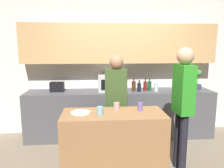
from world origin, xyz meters
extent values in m
cube|color=silver|center=(0.00, 1.74, 1.35)|extent=(6.40, 0.08, 2.70)
cube|color=tan|center=(0.00, 1.54, 1.83)|extent=(3.74, 0.32, 0.75)
cube|color=#4C4C51|center=(0.00, 1.39, 0.46)|extent=(3.60, 0.62, 0.92)
cube|color=#996B42|center=(-0.24, 0.06, 0.45)|extent=(1.38, 0.60, 0.89)
cube|color=#B7BABC|center=(-0.17, 1.43, 1.07)|extent=(0.52, 0.38, 0.30)
cube|color=black|center=(-0.22, 1.23, 1.07)|extent=(0.31, 0.01, 0.19)
cube|color=black|center=(-1.21, 1.43, 1.01)|extent=(0.26, 0.16, 0.18)
cube|color=black|center=(-1.26, 1.43, 1.10)|extent=(0.02, 0.11, 0.01)
cube|color=black|center=(-1.16, 1.43, 1.10)|extent=(0.02, 0.11, 0.01)
cylinder|color=#333D4C|center=(1.57, 1.43, 0.97)|extent=(0.14, 0.14, 0.10)
cylinder|color=#38662D|center=(1.57, 1.43, 1.11)|extent=(0.01, 0.01, 0.18)
sphere|color=#3D7A38|center=(1.57, 1.43, 1.25)|extent=(0.13, 0.13, 0.13)
cylinder|color=#472814|center=(0.26, 1.34, 1.01)|extent=(0.08, 0.08, 0.19)
cylinder|color=#472814|center=(0.26, 1.34, 1.15)|extent=(0.03, 0.03, 0.07)
cylinder|color=black|center=(0.36, 1.31, 1.00)|extent=(0.07, 0.07, 0.16)
cylinder|color=black|center=(0.36, 1.31, 1.11)|extent=(0.03, 0.03, 0.06)
cylinder|color=maroon|center=(0.49, 1.37, 1.01)|extent=(0.07, 0.07, 0.18)
cylinder|color=maroon|center=(0.49, 1.37, 1.13)|extent=(0.03, 0.03, 0.07)
cylinder|color=#194723|center=(0.58, 1.39, 1.01)|extent=(0.08, 0.08, 0.17)
cylinder|color=#194723|center=(0.58, 1.39, 1.13)|extent=(0.03, 0.03, 0.07)
cylinder|color=silver|center=(0.69, 1.30, 1.00)|extent=(0.08, 0.08, 0.16)
cylinder|color=silver|center=(0.69, 1.30, 1.11)|extent=(0.03, 0.03, 0.06)
cylinder|color=white|center=(-0.68, 0.10, 0.90)|extent=(0.26, 0.26, 0.01)
cylinder|color=#6E5DA4|center=(0.13, 0.13, 0.95)|extent=(0.07, 0.07, 0.12)
cylinder|color=#76B3CB|center=(-0.42, 0.02, 0.95)|extent=(0.08, 0.08, 0.10)
cylinder|color=#BD9398|center=(-0.18, 0.23, 0.94)|extent=(0.09, 0.09, 0.10)
cylinder|color=black|center=(0.73, 0.04, 0.43)|extent=(0.11, 0.11, 0.85)
cylinder|color=black|center=(0.72, 0.20, 0.43)|extent=(0.11, 0.11, 0.85)
cube|color=#298C21|center=(0.73, 0.12, 1.19)|extent=(0.21, 0.35, 0.68)
sphere|color=tan|center=(0.73, 0.12, 1.65)|extent=(0.23, 0.23, 0.23)
cylinder|color=black|center=(-0.07, 0.61, 0.40)|extent=(0.11, 0.11, 0.80)
cylinder|color=black|center=(-0.23, 0.64, 0.40)|extent=(0.11, 0.11, 0.80)
cube|color=#354C23|center=(-0.15, 0.62, 1.11)|extent=(0.37, 0.24, 0.63)
sphere|color=#9E7051|center=(-0.15, 0.62, 1.53)|extent=(0.22, 0.22, 0.22)
camera|label=1|loc=(-0.48, -2.73, 1.77)|focal=35.00mm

